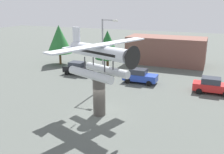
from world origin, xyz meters
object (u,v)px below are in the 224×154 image
Objects in this scene: tree_west at (59,39)px; tree_east at (108,45)px; car_near_black at (78,68)px; streetlight_primary at (104,49)px; storefront_building at (166,50)px; car_mid_blue at (140,76)px; display_pedestal at (99,96)px; floatplane_monument at (100,57)px; car_far_red at (212,86)px.

tree_west is 1.06× the size of tree_east.
car_near_black is at bearing -141.30° from tree_east.
streetlight_primary is 1.27× the size of tree_west.
car_near_black is 15.01m from storefront_building.
streetlight_primary is (-3.21, -3.58, 3.73)m from car_mid_blue.
display_pedestal is 0.85× the size of car_near_black.
display_pedestal is 14.56m from tree_east.
streetlight_primary is at bearing -34.93° from car_near_black.
floatplane_monument is (0.12, -0.05, 3.46)m from display_pedestal.
tree_west is at bearing 162.21° from car_mid_blue.
car_mid_blue and car_far_red have the same top height.
floatplane_monument is 2.41× the size of car_mid_blue.
car_far_red is 24.03m from tree_west.
tree_west is at bearing 153.47° from floatplane_monument.
car_near_black is (-8.29, 10.86, -0.91)m from display_pedestal.
car_far_red is at bearing 67.69° from floatplane_monument.
car_mid_blue is 0.34× the size of storefront_building.
car_far_red is 0.53× the size of streetlight_primary.
display_pedestal is at bearing -47.17° from tree_west.
storefront_building is (-7.50, 12.25, 1.30)m from car_far_red.
car_near_black is 0.53× the size of streetlight_primary.
streetlight_primary is (-2.50, 6.81, 2.82)m from display_pedestal.
car_mid_blue is 7.19m from tree_east.
tree_west is (-11.52, 8.31, -0.55)m from streetlight_primary.
floatplane_monument is 1.61× the size of tree_west.
tree_east is (-5.69, 3.12, 3.09)m from car_mid_blue.
display_pedestal is at bearing -93.95° from car_mid_blue.
tree_east is at bearing 165.11° from car_far_red.
car_mid_blue is 0.71× the size of tree_east.
storefront_building reaches higher than car_far_red.
floatplane_monument reaches higher than car_far_red.
storefront_building is at bearing 85.23° from car_mid_blue.
tree_east is at bearing 151.25° from car_mid_blue.
streetlight_primary is (5.79, -4.05, 3.73)m from car_near_black.
display_pedestal is 13.43m from car_far_red.
streetlight_primary reaches higher than tree_east.
storefront_building is at bearing 51.88° from tree_east.
tree_east is at bearing 110.30° from streetlight_primary.
display_pedestal is at bearing -52.64° from car_near_black.
display_pedestal is at bearing -94.38° from storefront_building.
streetlight_primary reaches higher than car_near_black.
streetlight_primary reaches higher than display_pedestal.
display_pedestal is at bearing -69.79° from tree_east.
tree_west is (-23.20, 5.37, 3.19)m from car_far_red.
tree_east is (-5.10, 13.56, -1.29)m from floatplane_monument.
floatplane_monument is 1.70× the size of tree_east.
tree_east is at bearing -128.12° from storefront_building.
streetlight_primary reaches higher than tree_west.
tree_west is (-5.72, 4.26, 3.19)m from car_near_black.
floatplane_monument is at bearing -69.10° from streetlight_primary.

